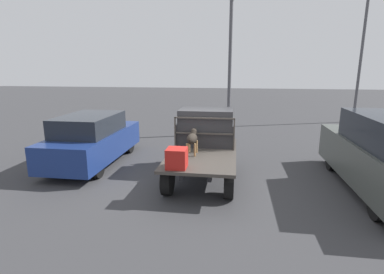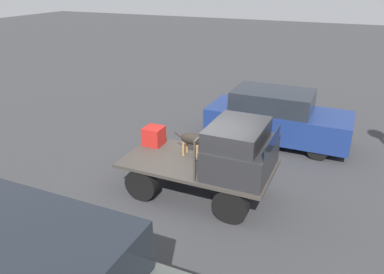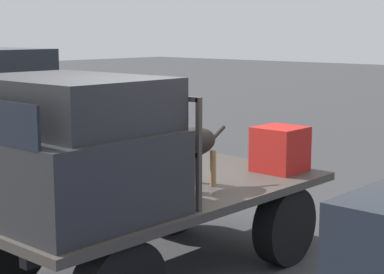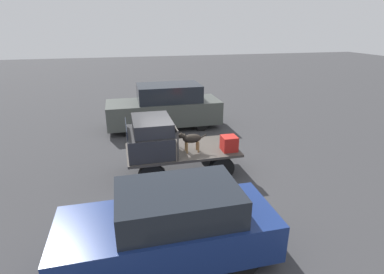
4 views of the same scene
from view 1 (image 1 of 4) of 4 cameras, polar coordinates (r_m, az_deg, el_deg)
ground_plane at (r=8.92m, az=2.04°, el=-8.21°), size 80.00×80.00×0.00m
flatbed_truck at (r=8.72m, az=2.08°, el=-4.48°), size 3.62×1.91×0.87m
truck_cab at (r=9.52m, az=2.80°, el=1.92°), size 1.39×1.79×1.12m
truck_headboard at (r=8.79m, az=2.34°, el=1.61°), size 0.04×1.79×0.96m
dog at (r=8.36m, az=0.05°, el=-0.28°), size 0.96×0.29×0.70m
cargo_crate at (r=7.26m, az=-2.92°, el=-4.04°), size 0.48×0.48×0.48m
parked_sedan at (r=10.76m, az=-18.40°, el=-0.41°), size 4.44×1.79×1.71m
light_pole_near at (r=14.77m, az=7.39°, el=19.29°), size 0.55×0.55×6.74m
light_pole_far at (r=20.58m, az=30.05°, el=17.69°), size 0.54×0.54×7.84m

